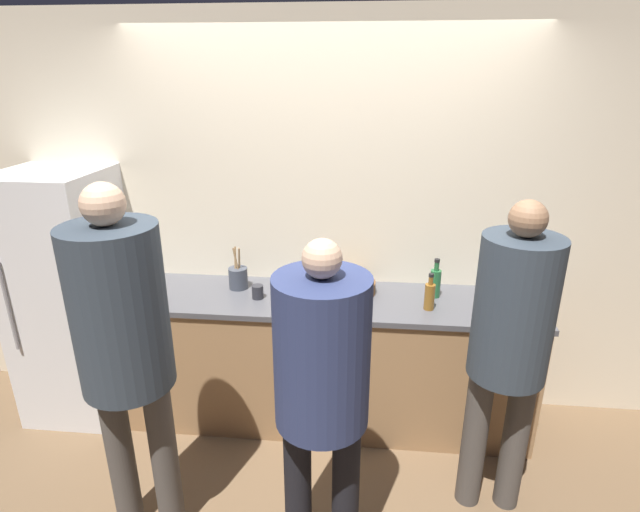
# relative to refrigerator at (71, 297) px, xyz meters

# --- Properties ---
(ground_plane) EXTENTS (14.00, 14.00, 0.00)m
(ground_plane) POSITION_rel_refrigerator_xyz_m (1.67, -0.31, -0.84)
(ground_plane) COLOR brown
(wall_back) EXTENTS (5.20, 0.06, 2.60)m
(wall_back) POSITION_rel_refrigerator_xyz_m (1.67, 0.33, 0.46)
(wall_back) COLOR beige
(wall_back) RESTS_ON ground_plane
(counter) EXTENTS (2.66, 0.63, 0.90)m
(counter) POSITION_rel_refrigerator_xyz_m (1.67, 0.04, -0.38)
(counter) COLOR #9E754C
(counter) RESTS_ON ground_plane
(refrigerator) EXTENTS (0.61, 0.65, 1.67)m
(refrigerator) POSITION_rel_refrigerator_xyz_m (0.00, 0.00, 0.00)
(refrigerator) COLOR white
(refrigerator) RESTS_ON ground_plane
(person_left) EXTENTS (0.41, 0.41, 1.82)m
(person_left) POSITION_rel_refrigerator_xyz_m (0.87, -0.94, 0.29)
(person_left) COLOR #4C4742
(person_left) RESTS_ON ground_plane
(person_center) EXTENTS (0.41, 0.41, 1.63)m
(person_center) POSITION_rel_refrigerator_xyz_m (1.76, -0.99, 0.17)
(person_center) COLOR black
(person_center) RESTS_ON ground_plane
(person_right) EXTENTS (0.38, 0.38, 1.71)m
(person_right) POSITION_rel_refrigerator_xyz_m (2.64, -0.60, 0.20)
(person_right) COLOR #4C4742
(person_right) RESTS_ON ground_plane
(fruit_bowl) EXTENTS (0.34, 0.34, 0.12)m
(fruit_bowl) POSITION_rel_refrigerator_xyz_m (1.83, 0.12, 0.11)
(fruit_bowl) COLOR brown
(fruit_bowl) RESTS_ON counter
(utensil_crock) EXTENTS (0.12, 0.12, 0.28)m
(utensil_crock) POSITION_rel_refrigerator_xyz_m (1.11, 0.11, 0.14)
(utensil_crock) COLOR #3D424C
(utensil_crock) RESTS_ON counter
(bottle_amber) EXTENTS (0.06, 0.06, 0.23)m
(bottle_amber) POSITION_rel_refrigerator_xyz_m (2.32, -0.08, 0.16)
(bottle_amber) COLOR brown
(bottle_amber) RESTS_ON counter
(bottle_green) EXTENTS (0.07, 0.07, 0.25)m
(bottle_green) POSITION_rel_refrigerator_xyz_m (2.37, 0.11, 0.16)
(bottle_green) COLOR #236033
(bottle_green) RESTS_ON counter
(cup_black) EXTENTS (0.07, 0.07, 0.09)m
(cup_black) POSITION_rel_refrigerator_xyz_m (1.27, -0.03, 0.11)
(cup_black) COLOR #28282D
(cup_black) RESTS_ON counter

